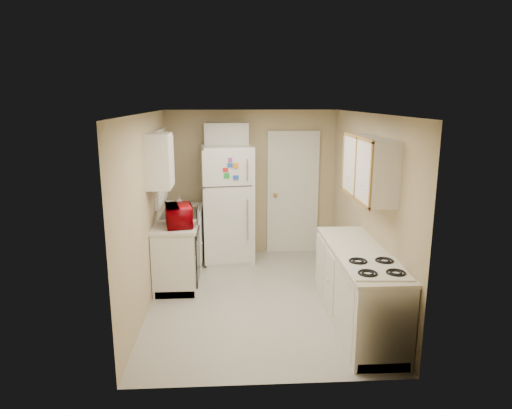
{
  "coord_description": "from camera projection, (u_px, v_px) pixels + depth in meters",
  "views": [
    {
      "loc": [
        -0.35,
        -5.61,
        2.57
      ],
      "look_at": [
        0.0,
        0.5,
        1.15
      ],
      "focal_mm": 32.0,
      "sensor_mm": 36.0,
      "label": 1
    }
  ],
  "objects": [
    {
      "name": "wall_back",
      "position": [
        251.0,
        183.0,
        7.63
      ],
      "size": [
        2.8,
        2.8,
        0.0
      ],
      "primitive_type": "plane",
      "color": "tan",
      "rests_on": "floor"
    },
    {
      "name": "wall_front",
      "position": [
        272.0,
        262.0,
        3.94
      ],
      "size": [
        2.8,
        2.8,
        0.0
      ],
      "primitive_type": "plane",
      "color": "tan",
      "rests_on": "floor"
    },
    {
      "name": "right_counter",
      "position": [
        358.0,
        288.0,
        5.24
      ],
      "size": [
        0.6,
        2.0,
        0.9
      ],
      "primitive_type": "cube",
      "color": "silver",
      "rests_on": "floor"
    },
    {
      "name": "stove",
      "position": [
        373.0,
        312.0,
        4.71
      ],
      "size": [
        0.61,
        0.73,
        0.85
      ],
      "primitive_type": "cube",
      "rotation": [
        0.0,
        0.0,
        -0.07
      ],
      "color": "silver",
      "rests_on": "floor"
    },
    {
      "name": "upper_cabinet_right",
      "position": [
        369.0,
        168.0,
        5.23
      ],
      "size": [
        0.3,
        1.2,
        0.7
      ],
      "primitive_type": "cube",
      "color": "silver",
      "rests_on": "wall_right"
    },
    {
      "name": "microwave",
      "position": [
        179.0,
        215.0,
        6.13
      ],
      "size": [
        0.55,
        0.37,
        0.34
      ],
      "primitive_type": "imported",
      "rotation": [
        0.0,
        0.0,
        1.76
      ],
      "color": "#860007",
      "rests_on": "left_counter"
    },
    {
      "name": "wall_right",
      "position": [
        367.0,
        208.0,
        5.87
      ],
      "size": [
        3.8,
        3.8,
        0.0
      ],
      "primitive_type": "plane",
      "color": "tan",
      "rests_on": "floor"
    },
    {
      "name": "upper_cabinet_left",
      "position": [
        159.0,
        161.0,
        5.8
      ],
      "size": [
        0.3,
        0.45,
        0.7
      ],
      "primitive_type": "cube",
      "color": "silver",
      "rests_on": "wall_left"
    },
    {
      "name": "floor",
      "position": [
        258.0,
        297.0,
        6.06
      ],
      "size": [
        3.8,
        3.8,
        0.0
      ],
      "primitive_type": "plane",
      "color": "beige",
      "rests_on": "ground"
    },
    {
      "name": "ceiling",
      "position": [
        258.0,
        113.0,
        5.52
      ],
      "size": [
        3.8,
        3.8,
        0.0
      ],
      "primitive_type": "plane",
      "color": "white",
      "rests_on": "floor"
    },
    {
      "name": "window_blinds",
      "position": [
        161.0,
        167.0,
        6.64
      ],
      "size": [
        0.1,
        0.98,
        1.08
      ],
      "primitive_type": "cube",
      "color": "silver",
      "rests_on": "wall_left"
    },
    {
      "name": "sink",
      "position": [
        181.0,
        216.0,
        6.82
      ],
      "size": [
        0.54,
        0.74,
        0.16
      ],
      "primitive_type": "cube",
      "color": "gray",
      "rests_on": "left_counter"
    },
    {
      "name": "wall_left",
      "position": [
        147.0,
        211.0,
        5.71
      ],
      "size": [
        3.8,
        3.8,
        0.0
      ],
      "primitive_type": "plane",
      "color": "tan",
      "rests_on": "floor"
    },
    {
      "name": "dishwasher",
      "position": [
        197.0,
        256.0,
        6.19
      ],
      "size": [
        0.03,
        0.58,
        0.72
      ],
      "primitive_type": "cube",
      "color": "black",
      "rests_on": "floor"
    },
    {
      "name": "cabinet_over_fridge",
      "position": [
        227.0,
        135.0,
        7.29
      ],
      "size": [
        0.7,
        0.3,
        0.4
      ],
      "primitive_type": "cube",
      "color": "silver",
      "rests_on": "wall_back"
    },
    {
      "name": "refrigerator",
      "position": [
        227.0,
        204.0,
        7.31
      ],
      "size": [
        0.86,
        0.84,
        1.86
      ],
      "primitive_type": "cube",
      "rotation": [
        0.0,
        0.0,
        0.13
      ],
      "color": "silver",
      "rests_on": "floor"
    },
    {
      "name": "left_counter",
      "position": [
        181.0,
        245.0,
        6.77
      ],
      "size": [
        0.6,
        1.8,
        0.9
      ],
      "primitive_type": "cube",
      "color": "silver",
      "rests_on": "floor"
    },
    {
      "name": "soap_bottle",
      "position": [
        180.0,
        201.0,
        7.15
      ],
      "size": [
        0.08,
        0.08,
        0.18
      ],
      "primitive_type": "imported",
      "rotation": [
        0.0,
        0.0,
        -0.01
      ],
      "color": "beige",
      "rests_on": "left_counter"
    },
    {
      "name": "interior_door",
      "position": [
        293.0,
        193.0,
        7.68
      ],
      "size": [
        0.86,
        0.06,
        2.08
      ],
      "primitive_type": "cube",
      "color": "silver",
      "rests_on": "floor"
    }
  ]
}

